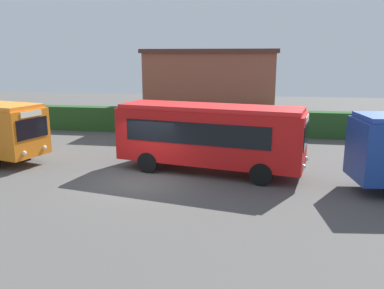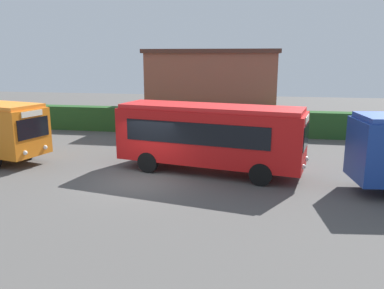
{
  "view_description": "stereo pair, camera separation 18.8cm",
  "coord_description": "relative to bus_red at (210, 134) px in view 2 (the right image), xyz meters",
  "views": [
    {
      "loc": [
        4.99,
        -16.09,
        5.45
      ],
      "look_at": [
        1.95,
        1.61,
        1.39
      ],
      "focal_mm": 36.64,
      "sensor_mm": 36.0,
      "label": 1
    },
    {
      "loc": [
        5.18,
        -16.06,
        5.45
      ],
      "look_at": [
        1.95,
        1.61,
        1.39
      ],
      "focal_mm": 36.64,
      "sensor_mm": 36.0,
      "label": 2
    }
  ],
  "objects": [
    {
      "name": "traffic_cone",
      "position": [
        4.47,
        5.92,
        -1.55
      ],
      "size": [
        0.36,
        0.36,
        0.6
      ],
      "primitive_type": "cone",
      "color": "orange",
      "rests_on": "ground_plane"
    },
    {
      "name": "ground_plane",
      "position": [
        -2.75,
        -1.89,
        -1.85
      ],
      "size": [
        79.03,
        79.03,
        0.0
      ],
      "primitive_type": "plane",
      "color": "#514F4C"
    },
    {
      "name": "depot_building",
      "position": [
        -1.52,
        14.25,
        1.14
      ],
      "size": [
        10.11,
        8.17,
        5.96
      ],
      "color": "brown",
      "rests_on": "ground_plane"
    },
    {
      "name": "hedge_row",
      "position": [
        -2.75,
        9.43,
        -0.97
      ],
      "size": [
        51.51,
        1.12,
        1.76
      ],
      "primitive_type": "cube",
      "color": "#224C20",
      "rests_on": "ground_plane"
    },
    {
      "name": "person_center",
      "position": [
        2.48,
        2.41,
        -0.97
      ],
      "size": [
        0.45,
        0.3,
        1.67
      ],
      "rotation": [
        0.0,
        0.0,
        4.82
      ],
      "color": "#4C6B47",
      "rests_on": "ground_plane"
    },
    {
      "name": "bus_red",
      "position": [
        0.0,
        0.0,
        0.0
      ],
      "size": [
        9.08,
        4.07,
        3.22
      ],
      "rotation": [
        0.0,
        0.0,
        -0.19
      ],
      "color": "red",
      "rests_on": "ground_plane"
    }
  ]
}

